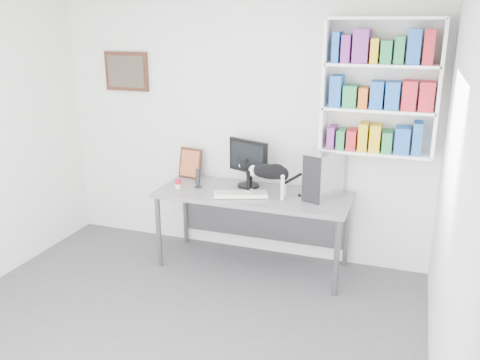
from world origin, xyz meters
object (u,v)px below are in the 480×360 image
at_px(speaker, 198,178).
at_px(cat, 268,180).
at_px(desk, 253,230).
at_px(soup_can, 178,184).
at_px(pc_tower, 324,174).
at_px(keyboard, 241,194).
at_px(monitor, 248,163).
at_px(leaning_print, 190,163).
at_px(bookshelf, 380,87).

distance_m(speaker, cat, 0.76).
distance_m(desk, soup_can, 0.89).
bearing_deg(soup_can, pc_tower, 8.75).
relative_size(desk, soup_can, 21.34).
bearing_deg(pc_tower, keyboard, -142.99).
height_order(speaker, soup_can, speaker).
relative_size(desk, monitor, 3.80).
relative_size(monitor, leaning_print, 1.49).
bearing_deg(monitor, soup_can, -134.59).
distance_m(leaning_print, cat, 1.03).
relative_size(bookshelf, soup_can, 13.86).
distance_m(pc_tower, soup_can, 1.47).
relative_size(bookshelf, speaker, 6.10).
xyz_separation_m(bookshelf, desk, (-1.12, -0.25, -1.45)).
bearing_deg(leaning_print, pc_tower, 3.84).
xyz_separation_m(desk, leaning_print, (-0.80, 0.27, 0.57)).
xyz_separation_m(keyboard, leaning_print, (-0.72, 0.40, 0.15)).
distance_m(desk, speaker, 0.77).
distance_m(desk, pc_tower, 0.93).
bearing_deg(leaning_print, monitor, 2.66).
bearing_deg(keyboard, bookshelf, -2.09).
height_order(speaker, leaning_print, leaning_print).
bearing_deg(speaker, desk, 5.87).
bearing_deg(leaning_print, speaker, -43.24).
height_order(desk, leaning_print, leaning_print).
distance_m(keyboard, cat, 0.30).
height_order(bookshelf, leaning_print, bookshelf).
relative_size(desk, pc_tower, 4.18).
xyz_separation_m(desk, pc_tower, (0.67, 0.11, 0.63)).
bearing_deg(keyboard, soup_can, 158.62).
bearing_deg(monitor, bookshelf, 24.65).
distance_m(keyboard, soup_can, 0.68).
bearing_deg(keyboard, pc_tower, -2.12).
height_order(speaker, cat, cat).
relative_size(pc_tower, cat, 0.81).
distance_m(bookshelf, desk, 1.85).
relative_size(bookshelf, pc_tower, 2.71).
xyz_separation_m(desk, speaker, (-0.59, -0.01, 0.50)).
relative_size(keyboard, soup_can, 5.81).
bearing_deg(monitor, desk, -37.87).
height_order(pc_tower, soup_can, pc_tower).
distance_m(bookshelf, monitor, 1.47).
distance_m(desk, monitor, 0.68).
height_order(bookshelf, soup_can, bookshelf).
bearing_deg(cat, soup_can, -175.38).
relative_size(pc_tower, leaning_print, 1.36).
height_order(bookshelf, pc_tower, bookshelf).
bearing_deg(cat, speaker, 177.66).
distance_m(bookshelf, cat, 1.34).
relative_size(keyboard, speaker, 2.55).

